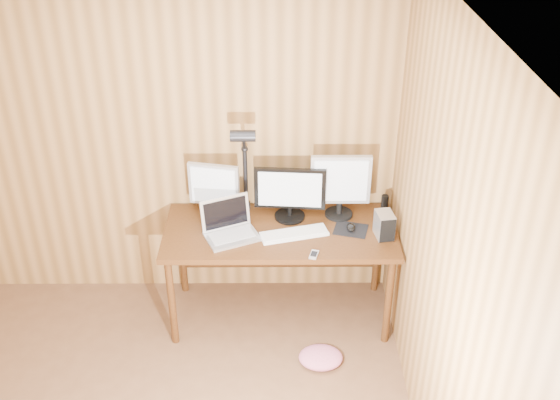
{
  "coord_description": "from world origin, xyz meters",
  "views": [
    {
      "loc": [
        0.91,
        -2.14,
        3.24
      ],
      "look_at": [
        0.93,
        1.58,
        1.02
      ],
      "focal_mm": 42.0,
      "sensor_mm": 36.0,
      "label": 1
    }
  ],
  "objects_px": {
    "phone": "(314,255)",
    "keyboard": "(294,234)",
    "monitor_center": "(290,193)",
    "desk_lamp": "(244,157)",
    "monitor_right": "(340,184)",
    "laptop": "(229,227)",
    "speaker": "(385,203)",
    "mouse": "(351,227)",
    "monitor_left": "(214,189)",
    "hard_drive": "(384,225)",
    "desk": "(280,239)"
  },
  "relations": [
    {
      "from": "monitor_right",
      "to": "laptop",
      "type": "relative_size",
      "value": 1.12
    },
    {
      "from": "desk",
      "to": "laptop",
      "type": "bearing_deg",
      "value": -160.65
    },
    {
      "from": "desk",
      "to": "monitor_center",
      "type": "bearing_deg",
      "value": 51.63
    },
    {
      "from": "keyboard",
      "to": "desk_lamp",
      "type": "height_order",
      "value": "desk_lamp"
    },
    {
      "from": "keyboard",
      "to": "speaker",
      "type": "bearing_deg",
      "value": 11.05
    },
    {
      "from": "desk",
      "to": "desk_lamp",
      "type": "distance_m",
      "value": 0.64
    },
    {
      "from": "mouse",
      "to": "phone",
      "type": "distance_m",
      "value": 0.4
    },
    {
      "from": "desk",
      "to": "mouse",
      "type": "height_order",
      "value": "mouse"
    },
    {
      "from": "laptop",
      "to": "hard_drive",
      "type": "relative_size",
      "value": 2.4
    },
    {
      "from": "monitor_right",
      "to": "speaker",
      "type": "distance_m",
      "value": 0.39
    },
    {
      "from": "monitor_left",
      "to": "hard_drive",
      "type": "relative_size",
      "value": 2.32
    },
    {
      "from": "monitor_right",
      "to": "speaker",
      "type": "relative_size",
      "value": 3.8
    },
    {
      "from": "monitor_left",
      "to": "speaker",
      "type": "bearing_deg",
      "value": 14.82
    },
    {
      "from": "monitor_center",
      "to": "keyboard",
      "type": "distance_m",
      "value": 0.3
    },
    {
      "from": "monitor_center",
      "to": "phone",
      "type": "xyz_separation_m",
      "value": [
        0.15,
        -0.46,
        -0.19
      ]
    },
    {
      "from": "monitor_right",
      "to": "keyboard",
      "type": "bearing_deg",
      "value": -142.1
    },
    {
      "from": "hard_drive",
      "to": "speaker",
      "type": "bearing_deg",
      "value": 72.51
    },
    {
      "from": "phone",
      "to": "hard_drive",
      "type": "bearing_deg",
      "value": 40.63
    },
    {
      "from": "desk",
      "to": "phone",
      "type": "height_order",
      "value": "phone"
    },
    {
      "from": "mouse",
      "to": "hard_drive",
      "type": "bearing_deg",
      "value": -15.08
    },
    {
      "from": "desk",
      "to": "speaker",
      "type": "relative_size",
      "value": 12.91
    },
    {
      "from": "monitor_left",
      "to": "monitor_right",
      "type": "bearing_deg",
      "value": 11.78
    },
    {
      "from": "phone",
      "to": "keyboard",
      "type": "bearing_deg",
      "value": 133.1
    },
    {
      "from": "desk_lamp",
      "to": "laptop",
      "type": "bearing_deg",
      "value": -127.15
    },
    {
      "from": "monitor_right",
      "to": "phone",
      "type": "xyz_separation_m",
      "value": [
        -0.2,
        -0.49,
        -0.25
      ]
    },
    {
      "from": "keyboard",
      "to": "laptop",
      "type": "bearing_deg",
      "value": 163.29
    },
    {
      "from": "monitor_center",
      "to": "desk_lamp",
      "type": "bearing_deg",
      "value": 174.28
    },
    {
      "from": "desk",
      "to": "laptop",
      "type": "relative_size",
      "value": 3.79
    },
    {
      "from": "desk",
      "to": "laptop",
      "type": "height_order",
      "value": "laptop"
    },
    {
      "from": "laptop",
      "to": "keyboard",
      "type": "height_order",
      "value": "laptop"
    },
    {
      "from": "desk",
      "to": "monitor_left",
      "type": "bearing_deg",
      "value": 165.42
    },
    {
      "from": "monitor_center",
      "to": "keyboard",
      "type": "xyz_separation_m",
      "value": [
        0.03,
        -0.23,
        -0.19
      ]
    },
    {
      "from": "monitor_center",
      "to": "phone",
      "type": "relative_size",
      "value": 4.68
    },
    {
      "from": "monitor_right",
      "to": "monitor_center",
      "type": "bearing_deg",
      "value": -175.55
    },
    {
      "from": "monitor_center",
      "to": "desk_lamp",
      "type": "relative_size",
      "value": 0.68
    },
    {
      "from": "speaker",
      "to": "desk_lamp",
      "type": "xyz_separation_m",
      "value": [
        -1.0,
        -0.03,
        0.39
      ]
    },
    {
      "from": "monitor_right",
      "to": "mouse",
      "type": "bearing_deg",
      "value": -70.41
    },
    {
      "from": "laptop",
      "to": "hard_drive",
      "type": "bearing_deg",
      "value": -25.4
    },
    {
      "from": "monitor_right",
      "to": "desk_lamp",
      "type": "bearing_deg",
      "value": 177.53
    },
    {
      "from": "keyboard",
      "to": "speaker",
      "type": "xyz_separation_m",
      "value": [
        0.66,
        0.32,
        0.05
      ]
    },
    {
      "from": "mouse",
      "to": "speaker",
      "type": "distance_m",
      "value": 0.37
    },
    {
      "from": "monitor_right",
      "to": "desk",
      "type": "bearing_deg",
      "value": -164.6
    },
    {
      "from": "speaker",
      "to": "monitor_right",
      "type": "bearing_deg",
      "value": -169.23
    },
    {
      "from": "monitor_center",
      "to": "desk_lamp",
      "type": "xyz_separation_m",
      "value": [
        -0.31,
        0.06,
        0.25
      ]
    },
    {
      "from": "keyboard",
      "to": "hard_drive",
      "type": "height_order",
      "value": "hard_drive"
    },
    {
      "from": "desk",
      "to": "monitor_right",
      "type": "bearing_deg",
      "value": 15.41
    },
    {
      "from": "keyboard",
      "to": "mouse",
      "type": "distance_m",
      "value": 0.4
    },
    {
      "from": "desk",
      "to": "laptop",
      "type": "xyz_separation_m",
      "value": [
        -0.34,
        -0.12,
        0.18
      ]
    },
    {
      "from": "monitor_right",
      "to": "speaker",
      "type": "xyz_separation_m",
      "value": [
        0.33,
        0.06,
        -0.19
      ]
    },
    {
      "from": "keyboard",
      "to": "desk_lamp",
      "type": "xyz_separation_m",
      "value": [
        -0.34,
        0.28,
        0.44
      ]
    }
  ]
}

